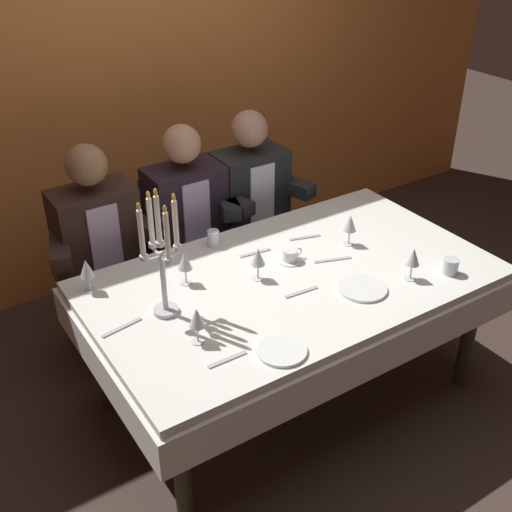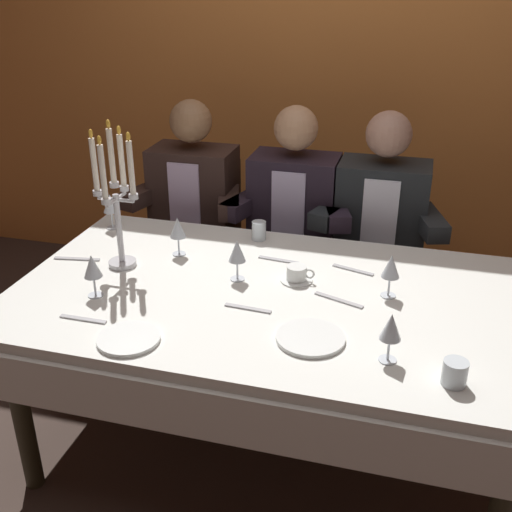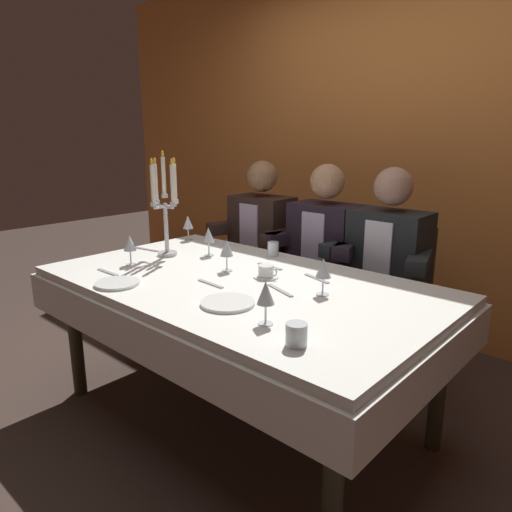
{
  "view_description": "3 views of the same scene",
  "coord_description": "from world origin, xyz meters",
  "px_view_note": "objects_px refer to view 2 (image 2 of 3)",
  "views": [
    {
      "loc": [
        -1.51,
        -2.01,
        2.35
      ],
      "look_at": [
        -0.16,
        0.06,
        0.87
      ],
      "focal_mm": 44.52,
      "sensor_mm": 36.0,
      "label": 1
    },
    {
      "loc": [
        0.47,
        -1.93,
        1.84
      ],
      "look_at": [
        -0.08,
        0.1,
        0.83
      ],
      "focal_mm": 43.27,
      "sensor_mm": 36.0,
      "label": 2
    },
    {
      "loc": [
        1.49,
        -1.52,
        1.41
      ],
      "look_at": [
        0.0,
        0.12,
        0.83
      ],
      "focal_mm": 32.92,
      "sensor_mm": 36.0,
      "label": 3
    }
  ],
  "objects_px": {
    "dining_table": "(270,320)",
    "candelabra": "(116,200)",
    "wine_glass_2": "(391,328)",
    "wine_glass_0": "(92,268)",
    "wine_glass_3": "(237,252)",
    "water_tumbler_0": "(455,373)",
    "coffee_cup_0": "(297,274)",
    "dinner_plate_0": "(129,339)",
    "wine_glass_5": "(391,268)",
    "water_tumbler_1": "(259,231)",
    "seated_diner_2": "(381,216)",
    "dinner_plate_1": "(310,338)",
    "wine_glass_1": "(178,229)",
    "seated_diner_1": "(294,207)",
    "wine_glass_4": "(110,204)",
    "seated_diner_0": "(195,198)"
  },
  "relations": [
    {
      "from": "water_tumbler_1",
      "to": "water_tumbler_0",
      "type": "bearing_deg",
      "value": -46.18
    },
    {
      "from": "water_tumbler_0",
      "to": "wine_glass_5",
      "type": "bearing_deg",
      "value": 114.94
    },
    {
      "from": "coffee_cup_0",
      "to": "seated_diner_0",
      "type": "xyz_separation_m",
      "value": [
        -0.7,
        0.77,
        -0.03
      ]
    },
    {
      "from": "wine_glass_2",
      "to": "seated_diner_0",
      "type": "distance_m",
      "value": 1.62
    },
    {
      "from": "wine_glass_2",
      "to": "water_tumbler_0",
      "type": "height_order",
      "value": "wine_glass_2"
    },
    {
      "from": "dining_table",
      "to": "water_tumbler_0",
      "type": "height_order",
      "value": "water_tumbler_0"
    },
    {
      "from": "dinner_plate_1",
      "to": "seated_diner_2",
      "type": "distance_m",
      "value": 1.16
    },
    {
      "from": "seated_diner_2",
      "to": "wine_glass_5",
      "type": "bearing_deg",
      "value": -83.33
    },
    {
      "from": "candelabra",
      "to": "seated_diner_0",
      "type": "xyz_separation_m",
      "value": [
        -0.0,
        0.82,
        -0.28
      ]
    },
    {
      "from": "dining_table",
      "to": "wine_glass_4",
      "type": "bearing_deg",
      "value": 154.68
    },
    {
      "from": "dinner_plate_0",
      "to": "seated_diner_2",
      "type": "distance_m",
      "value": 1.48
    },
    {
      "from": "wine_glass_2",
      "to": "dining_table",
      "type": "bearing_deg",
      "value": 144.47
    },
    {
      "from": "wine_glass_5",
      "to": "water_tumbler_1",
      "type": "height_order",
      "value": "wine_glass_5"
    },
    {
      "from": "water_tumbler_0",
      "to": "water_tumbler_1",
      "type": "relative_size",
      "value": 0.93
    },
    {
      "from": "wine_glass_0",
      "to": "wine_glass_1",
      "type": "height_order",
      "value": "same"
    },
    {
      "from": "wine_glass_0",
      "to": "wine_glass_3",
      "type": "xyz_separation_m",
      "value": [
        0.46,
        0.26,
        0.0
      ]
    },
    {
      "from": "dinner_plate_0",
      "to": "wine_glass_1",
      "type": "xyz_separation_m",
      "value": [
        -0.09,
        0.65,
        0.11
      ]
    },
    {
      "from": "wine_glass_0",
      "to": "dinner_plate_0",
      "type": "bearing_deg",
      "value": -43.89
    },
    {
      "from": "wine_glass_4",
      "to": "wine_glass_5",
      "type": "bearing_deg",
      "value": -13.83
    },
    {
      "from": "dining_table",
      "to": "candelabra",
      "type": "bearing_deg",
      "value": 174.39
    },
    {
      "from": "dinner_plate_0",
      "to": "wine_glass_4",
      "type": "xyz_separation_m",
      "value": [
        -0.48,
        0.83,
        0.11
      ]
    },
    {
      "from": "dinner_plate_1",
      "to": "wine_glass_1",
      "type": "distance_m",
      "value": 0.82
    },
    {
      "from": "water_tumbler_0",
      "to": "coffee_cup_0",
      "type": "distance_m",
      "value": 0.76
    },
    {
      "from": "water_tumbler_1",
      "to": "seated_diner_2",
      "type": "height_order",
      "value": "seated_diner_2"
    },
    {
      "from": "wine_glass_2",
      "to": "wine_glass_4",
      "type": "distance_m",
      "value": 1.48
    },
    {
      "from": "wine_glass_5",
      "to": "wine_glass_0",
      "type": "bearing_deg",
      "value": -164.73
    },
    {
      "from": "seated_diner_0",
      "to": "seated_diner_2",
      "type": "bearing_deg",
      "value": 0.0
    },
    {
      "from": "water_tumbler_0",
      "to": "coffee_cup_0",
      "type": "xyz_separation_m",
      "value": [
        -0.57,
        0.5,
        -0.01
      ]
    },
    {
      "from": "wine_glass_2",
      "to": "seated_diner_1",
      "type": "xyz_separation_m",
      "value": [
        -0.55,
        1.21,
        -0.12
      ]
    },
    {
      "from": "wine_glass_4",
      "to": "seated_diner_1",
      "type": "distance_m",
      "value": 0.89
    },
    {
      "from": "wine_glass_5",
      "to": "water_tumbler_0",
      "type": "xyz_separation_m",
      "value": [
        0.22,
        -0.48,
        -0.08
      ]
    },
    {
      "from": "coffee_cup_0",
      "to": "dinner_plate_0",
      "type": "bearing_deg",
      "value": -128.55
    },
    {
      "from": "coffee_cup_0",
      "to": "wine_glass_1",
      "type": "bearing_deg",
      "value": 168.96
    },
    {
      "from": "candelabra",
      "to": "wine_glass_1",
      "type": "height_order",
      "value": "candelabra"
    },
    {
      "from": "seated_diner_0",
      "to": "wine_glass_2",
      "type": "bearing_deg",
      "value": -48.26
    },
    {
      "from": "wine_glass_1",
      "to": "water_tumbler_1",
      "type": "xyz_separation_m",
      "value": [
        0.28,
        0.24,
        -0.07
      ]
    },
    {
      "from": "wine_glass_1",
      "to": "wine_glass_2",
      "type": "relative_size",
      "value": 1.0
    },
    {
      "from": "seated_diner_2",
      "to": "dinner_plate_0",
      "type": "bearing_deg",
      "value": -117.56
    },
    {
      "from": "seated_diner_1",
      "to": "wine_glass_4",
      "type": "bearing_deg",
      "value": -146.63
    },
    {
      "from": "wine_glass_4",
      "to": "seated_diner_2",
      "type": "height_order",
      "value": "seated_diner_2"
    },
    {
      "from": "dining_table",
      "to": "seated_diner_1",
      "type": "distance_m",
      "value": 0.9
    },
    {
      "from": "wine_glass_0",
      "to": "seated_diner_1",
      "type": "distance_m",
      "value": 1.2
    },
    {
      "from": "dining_table",
      "to": "seated_diner_0",
      "type": "height_order",
      "value": "seated_diner_0"
    },
    {
      "from": "candelabra",
      "to": "wine_glass_5",
      "type": "distance_m",
      "value": 1.06
    },
    {
      "from": "candelabra",
      "to": "wine_glass_1",
      "type": "relative_size",
      "value": 3.57
    },
    {
      "from": "dinner_plate_0",
      "to": "wine_glass_3",
      "type": "height_order",
      "value": "wine_glass_3"
    },
    {
      "from": "water_tumbler_0",
      "to": "wine_glass_0",
      "type": "bearing_deg",
      "value": 171.11
    },
    {
      "from": "seated_diner_1",
      "to": "water_tumbler_0",
      "type": "bearing_deg",
      "value": -59.75
    },
    {
      "from": "candelabra",
      "to": "wine_glass_2",
      "type": "distance_m",
      "value": 1.15
    },
    {
      "from": "wine_glass_2",
      "to": "coffee_cup_0",
      "type": "height_order",
      "value": "wine_glass_2"
    }
  ]
}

